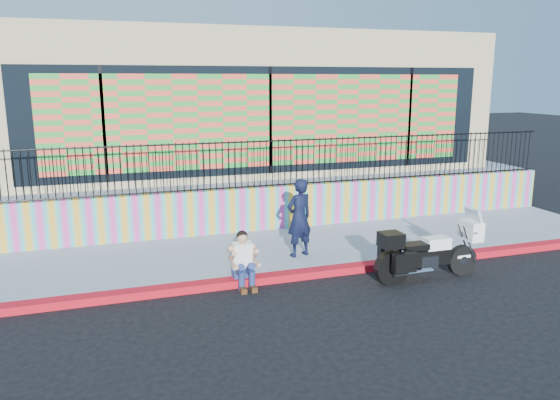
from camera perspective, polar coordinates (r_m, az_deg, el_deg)
name	(u,v)px	position (r m, az deg, el deg)	size (l,w,h in m)	color
ground	(331,274)	(11.34, 5.34, -7.74)	(90.00, 90.00, 0.00)	black
red_curb	(331,271)	(11.32, 5.35, -7.39)	(16.00, 0.30, 0.15)	#AB0C14
sidewalk	(302,248)	(12.76, 2.36, -5.02)	(16.00, 3.00, 0.15)	#8A94A6
mural_wall	(281,207)	(14.05, 0.07, -0.73)	(16.00, 0.20, 1.10)	#E13B9B
metal_fence	(281,163)	(13.84, 0.07, 3.91)	(15.80, 0.04, 1.20)	black
elevated_platform	(234,177)	(18.88, -4.86, 2.40)	(16.00, 10.00, 1.25)	#8A94A6
storefront_building	(234,100)	(18.39, -4.85, 10.37)	(14.00, 8.06, 4.00)	tan
police_motorcycle	(426,251)	(11.22, 15.05, -5.22)	(2.24, 0.74, 1.39)	black
police_officer	(299,218)	(11.74, 2.02, -1.86)	(0.62, 0.41, 1.71)	black
seated_man	(244,265)	(10.52, -3.76, -6.76)	(0.54, 0.71, 1.06)	navy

